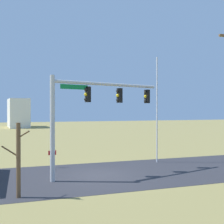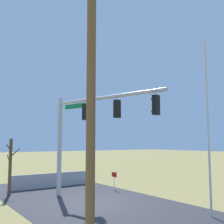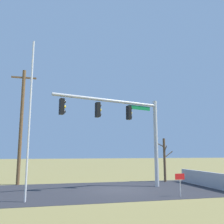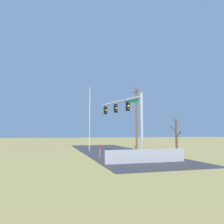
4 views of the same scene
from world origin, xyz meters
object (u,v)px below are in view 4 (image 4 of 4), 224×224
object	(u,v)px
bare_tree	(177,138)
open_sign	(100,148)
signal_mast	(127,113)
utility_pole	(136,117)
flagpole	(90,119)

from	to	relation	value
bare_tree	open_sign	distance (m)	6.91
signal_mast	utility_pole	bearing A→B (deg)	150.84
signal_mast	open_sign	xyz separation A→B (m)	(1.95, -3.33, -3.52)
flagpole	utility_pole	world-z (taller)	utility_pole
signal_mast	utility_pole	distance (m)	8.36
signal_mast	bare_tree	distance (m)	5.86
bare_tree	open_sign	bearing A→B (deg)	-109.26
bare_tree	flagpole	bearing A→B (deg)	-149.73
utility_pole	open_sign	distance (m)	12.40
signal_mast	utility_pole	size ratio (longest dim) A/B	0.86
signal_mast	flagpole	distance (m)	6.76
signal_mast	flagpole	bearing A→B (deg)	-154.78
flagpole	open_sign	bearing A→B (deg)	-3.18
signal_mast	bare_tree	size ratio (longest dim) A/B	2.15
utility_pole	open_sign	xyz separation A→B (m)	(9.24, -7.40, -3.68)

